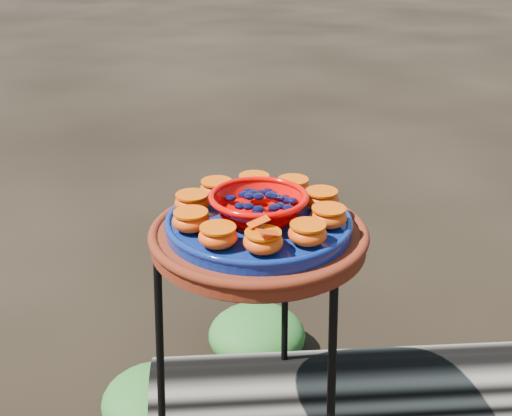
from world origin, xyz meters
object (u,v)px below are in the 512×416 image
(terracotta_saucer, at_px, (259,238))
(cobalt_plate, at_px, (259,224))
(red_bowl, at_px, (259,207))
(driftwood_log, at_px, (447,400))
(plant_stand, at_px, (258,390))

(terracotta_saucer, height_order, cobalt_plate, cobalt_plate)
(terracotta_saucer, height_order, red_bowl, red_bowl)
(red_bowl, distance_m, driftwood_log, 0.83)
(plant_stand, distance_m, red_bowl, 0.43)
(terracotta_saucer, relative_size, driftwood_log, 0.27)
(plant_stand, height_order, red_bowl, red_bowl)
(terracotta_saucer, bearing_deg, red_bowl, 0.00)
(cobalt_plate, distance_m, red_bowl, 0.04)
(terracotta_saucer, distance_m, cobalt_plate, 0.03)
(driftwood_log, bearing_deg, cobalt_plate, -138.73)
(plant_stand, xyz_separation_m, red_bowl, (0.00, 0.00, 0.43))
(terracotta_saucer, xyz_separation_m, cobalt_plate, (0.00, 0.00, 0.03))
(terracotta_saucer, xyz_separation_m, red_bowl, (0.00, 0.00, 0.06))
(plant_stand, bearing_deg, cobalt_plate, 0.00)
(red_bowl, relative_size, driftwood_log, 0.12)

